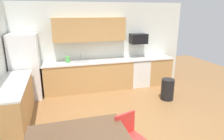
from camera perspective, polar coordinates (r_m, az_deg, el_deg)
The scene contains 17 objects.
ground_plane at distance 4.56m, azimuth 3.57°, elevation -15.66°, with size 12.00×12.00×0.00m, color olive.
wall_back at distance 6.51m, azimuth -4.00°, elevation 6.91°, with size 5.80×0.10×2.70m, color silver.
cabinet_run_back at distance 6.32m, azimuth -6.52°, elevation -1.85°, with size 2.75×0.60×0.90m, color tan.
cabinet_run_back_right at distance 7.08m, azimuth 12.80°, elevation -0.18°, with size 0.80×0.60×0.90m, color tan.
cabinet_run_left at distance 4.95m, azimuth -26.18°, elevation -8.82°, with size 0.60×2.00×0.90m, color tan.
countertop_back at distance 6.26m, azimuth -3.25°, elevation 2.52°, with size 4.80×0.64×0.04m, color silver.
countertop_left at distance 4.78m, azimuth -26.88°, elevation -3.69°, with size 0.64×2.00×0.04m, color silver.
upper_cabinets_back at distance 6.17m, azimuth -6.45°, elevation 11.48°, with size 2.20×0.34×0.70m, color tan.
refrigerator at distance 6.10m, azimuth -23.47°, elevation 0.85°, with size 0.76×0.70×1.85m, color white.
oven_range at distance 6.77m, azimuth 7.57°, elevation -0.60°, with size 0.60×0.60×0.91m.
microwave at distance 6.63m, azimuth 7.58°, elevation 8.87°, with size 0.54×0.36×0.32m, color black.
sink_basin at distance 6.17m, azimuth -8.65°, elevation 1.78°, with size 0.48×0.40×0.14m, color #A5A8AD.
sink_faucet at distance 6.31m, azimuth -8.93°, elevation 3.58°, with size 0.02×0.02×0.24m, color #B2B5BA.
dining_table at distance 2.96m, azimuth -9.77°, elevation -19.07°, with size 1.40×0.90×0.78m.
chair_near_table at distance 3.38m, azimuth 4.81°, elevation -18.16°, with size 0.50×0.50×0.85m.
trash_bin at distance 5.88m, azimuth 15.59°, elevation -5.36°, with size 0.36×0.36×0.60m, color black.
kettle at distance 6.15m, azimuth -12.56°, elevation 2.87°, with size 0.14×0.14×0.20m, color #4CA54C.
Camera 1 is at (-1.32, -3.64, 2.41)m, focal length 31.94 mm.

